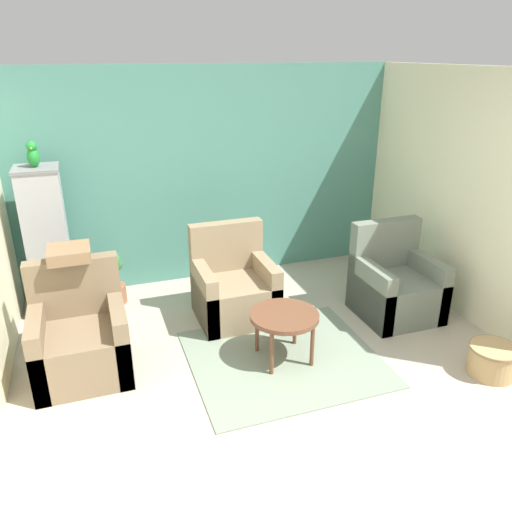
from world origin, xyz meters
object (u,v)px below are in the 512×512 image
object	(u,v)px
armchair_left	(81,340)
wicker_basket	(492,359)
coffee_table	(284,319)
birdcage	(48,246)
potted_plant	(111,277)
armchair_middle	(234,290)
armchair_right	(395,287)
parrot	(33,155)

from	to	relation	value
armchair_left	wicker_basket	distance (m)	3.45
coffee_table	armchair_left	bearing A→B (deg)	167.00
birdcage	potted_plant	bearing A→B (deg)	0.65
armchair_middle	wicker_basket	bearing A→B (deg)	-43.24
armchair_left	coffee_table	bearing A→B (deg)	-13.00
coffee_table	armchair_left	size ratio (longest dim) A/B	0.63
armchair_middle	birdcage	xyz separation A→B (m)	(-1.71, 0.72, 0.43)
birdcage	potted_plant	distance (m)	0.71
potted_plant	wicker_basket	size ratio (longest dim) A/B	1.48
armchair_right	parrot	size ratio (longest dim) A/B	3.82
armchair_right	birdcage	xyz separation A→B (m)	(-3.28, 1.20, 0.43)
armchair_middle	parrot	xyz separation A→B (m)	(-1.71, 0.72, 1.34)
armchair_right	potted_plant	size ratio (longest dim) A/B	1.58
parrot	birdcage	bearing A→B (deg)	-90.00
armchair_left	potted_plant	size ratio (longest dim) A/B	1.58
coffee_table	potted_plant	distance (m)	2.09
armchair_left	parrot	bearing A→B (deg)	100.69
armchair_left	armchair_middle	world-z (taller)	same
armchair_middle	birdcage	bearing A→B (deg)	157.13
armchair_left	birdcage	distance (m)	1.31
parrot	armchair_middle	bearing A→B (deg)	-22.93
armchair_right	potted_plant	xyz separation A→B (m)	(-2.72, 1.20, 0.00)
coffee_table	birdcage	world-z (taller)	birdcage
coffee_table	wicker_basket	world-z (taller)	coffee_table
armchair_right	wicker_basket	distance (m)	1.20
coffee_table	armchair_middle	size ratio (longest dim) A/B	0.63
armchair_middle	birdcage	size ratio (longest dim) A/B	0.62
coffee_table	parrot	distance (m)	2.77
potted_plant	armchair_middle	bearing A→B (deg)	-32.41
parrot	coffee_table	bearing A→B (deg)	-40.12
coffee_table	birdcage	size ratio (longest dim) A/B	0.39
coffee_table	potted_plant	world-z (taller)	potted_plant
birdcage	wicker_basket	world-z (taller)	birdcage
armchair_right	parrot	xyz separation A→B (m)	(-3.28, 1.20, 1.34)
armchair_middle	wicker_basket	size ratio (longest dim) A/B	2.34
birdcage	potted_plant	world-z (taller)	birdcage
coffee_table	armchair_left	world-z (taller)	armchair_left
wicker_basket	parrot	bearing A→B (deg)	145.56
coffee_table	wicker_basket	bearing A→B (deg)	-26.37
armchair_middle	armchair_right	bearing A→B (deg)	-16.84
armchair_right	armchair_middle	bearing A→B (deg)	163.16
coffee_table	wicker_basket	size ratio (longest dim) A/B	1.48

